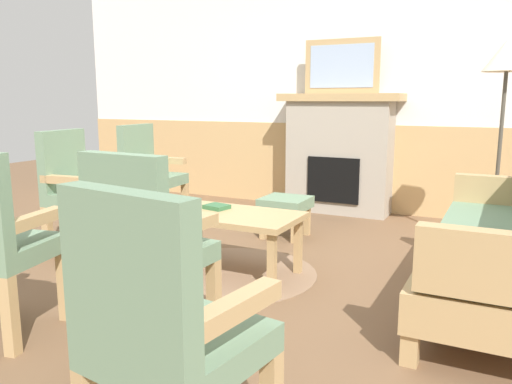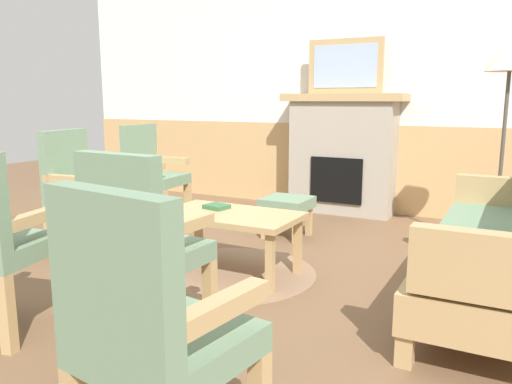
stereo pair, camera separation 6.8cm
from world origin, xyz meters
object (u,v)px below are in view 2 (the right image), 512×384
footstool (287,206)px  armchair_near_fireplace (151,170)px  armchair_by_window_left (79,185)px  floor_lamp_by_couch (510,68)px  coffee_table (230,220)px  framed_picture (345,66)px  book_on_table (217,207)px  armchair_front_left (140,241)px  fireplace (342,153)px  couch (502,247)px  armchair_front_center (150,327)px

footstool → armchair_near_fireplace: armchair_near_fireplace is taller
footstool → armchair_by_window_left: (-1.33, -1.14, 0.25)m
armchair_near_fireplace → floor_lamp_by_couch: (3.05, 0.53, 0.91)m
coffee_table → floor_lamp_by_couch: size_ratio=0.57×
framed_picture → book_on_table: framed_picture is taller
framed_picture → footstool: size_ratio=2.00×
coffee_table → footstool: coffee_table is taller
armchair_near_fireplace → armchair_by_window_left: size_ratio=1.00×
armchair_front_left → floor_lamp_by_couch: floor_lamp_by_couch is taller
armchair_by_window_left → floor_lamp_by_couch: bearing=26.4°
armchair_by_window_left → armchair_front_left: 1.84m
fireplace → armchair_by_window_left: (-1.43, -2.34, -0.11)m
book_on_table → footstool: 1.01m
footstool → floor_lamp_by_couch: floor_lamp_by_couch is taller
fireplace → floor_lamp_by_couch: size_ratio=0.77×
book_on_table → footstool: bearing=83.3°
couch → armchair_front_center: same height
couch → armchair_by_window_left: same height
couch → armchair_by_window_left: bearing=-176.4°
coffee_table → armchair_by_window_left: size_ratio=0.98×
armchair_by_window_left → armchair_front_left: size_ratio=1.00×
fireplace → armchair_by_window_left: 2.74m
coffee_table → armchair_front_center: armchair_front_center is taller
footstool → armchair_front_left: bearing=-85.1°
fireplace → coffee_table: (-0.07, -2.26, -0.27)m
footstool → armchair_front_left: 2.20m
framed_picture → armchair_front_left: (0.08, -3.38, -1.02)m
framed_picture → armchair_near_fireplace: bearing=-137.2°
armchair_near_fireplace → couch: bearing=-13.7°
fireplace → floor_lamp_by_couch: 1.95m
armchair_front_center → footstool: bearing=106.3°
fireplace → floor_lamp_by_couch: floor_lamp_by_couch is taller
coffee_table → footstool: size_ratio=2.40×
framed_picture → book_on_table: size_ratio=4.95×
framed_picture → footstool: bearing=-95.0°
couch → book_on_table: (-1.87, -0.05, 0.06)m
footstool → floor_lamp_by_couch: (1.67, 0.35, 1.17)m
armchair_by_window_left → armchair_front_center: 2.80m
framed_picture → floor_lamp_by_couch: (1.57, -0.85, -0.11)m
couch → footstool: 1.99m
framed_picture → armchair_front_left: 3.53m
book_on_table → armchair_near_fireplace: 1.51m
framed_picture → armchair_front_left: bearing=-88.6°
coffee_table → armchair_near_fireplace: bearing=148.1°
framed_picture → coffee_table: bearing=-91.7°
book_on_table → armchair_near_fireplace: size_ratio=0.17×
footstool → armchair_front_center: (0.85, -2.90, 0.25)m
book_on_table → armchair_front_left: 1.23m
armchair_near_fireplace → armchair_front_left: size_ratio=1.00×
footstool → armchair_near_fireplace: 1.42m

